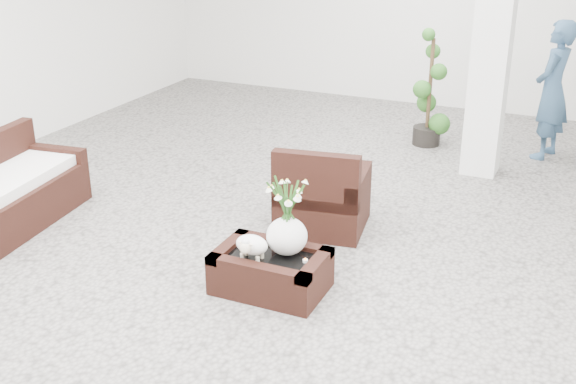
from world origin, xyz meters
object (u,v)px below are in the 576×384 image
at_px(coffee_table, 271,273).
at_px(armchair, 323,185).
at_px(topiary, 430,89).
at_px(loveseat, 11,183).

relative_size(coffee_table, armchair, 1.02).
bearing_deg(topiary, loveseat, -127.49).
bearing_deg(loveseat, armchair, -74.45).
relative_size(coffee_table, loveseat, 0.57).
distance_m(coffee_table, loveseat, 2.94).
relative_size(armchair, loveseat, 0.56).
xyz_separation_m(coffee_table, topiary, (0.24, 4.28, 0.59)).
xyz_separation_m(coffee_table, armchair, (-0.07, 1.33, 0.28)).
relative_size(armchair, topiary, 0.59).
xyz_separation_m(armchair, topiary, (0.30, 2.95, 0.31)).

